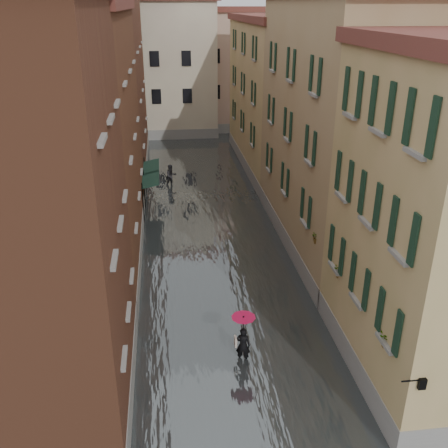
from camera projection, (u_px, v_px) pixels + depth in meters
ground at (236, 348)px, 20.15m from camera, size 120.00×120.00×0.00m
floodwater at (207, 219)px, 31.91m from camera, size 10.00×60.00×0.20m
building_left_near at (17, 231)px, 14.93m from camera, size 6.00×8.00×13.00m
building_left_mid at (74, 145)px, 25.02m from camera, size 6.00×14.00×12.50m
building_left_far at (102, 85)px, 38.33m from camera, size 6.00×16.00×14.00m
building_right_mid at (343, 132)px, 26.48m from camera, size 6.00×14.00×13.00m
building_right_far at (280, 98)px, 40.40m from camera, size 6.00×16.00×11.50m
building_end_cream at (155, 70)px, 51.69m from camera, size 12.00×9.00×13.00m
building_end_pink at (238, 71)px, 54.71m from camera, size 10.00×9.00×12.00m
awning_near at (150, 180)px, 31.66m from camera, size 1.09×2.93×2.80m
awning_far at (151, 168)px, 34.00m from camera, size 1.09×3.17×2.80m
wall_lantern at (421, 382)px, 13.97m from camera, size 0.71×0.22×0.35m
window_planters at (345, 269)px, 18.92m from camera, size 0.59×8.27×0.84m
pedestrian_main at (243, 335)px, 18.86m from camera, size 0.92×0.92×2.06m
pedestrian_far at (171, 176)px, 37.47m from camera, size 1.05×0.96×1.76m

